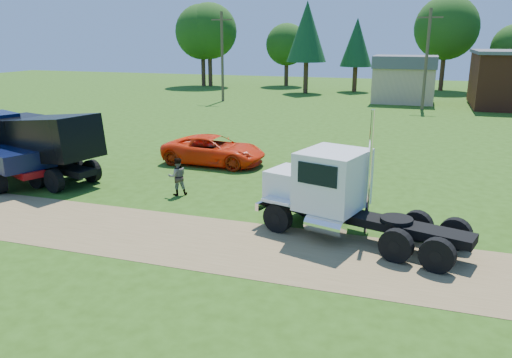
% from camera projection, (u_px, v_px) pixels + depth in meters
% --- Properties ---
extents(ground, '(140.00, 140.00, 0.00)m').
position_uv_depth(ground, '(219.00, 243.00, 16.39)').
color(ground, '#284910').
rests_on(ground, ground).
extents(dirt_track, '(120.00, 4.20, 0.01)m').
position_uv_depth(dirt_track, '(219.00, 243.00, 16.39)').
color(dirt_track, brown).
rests_on(dirt_track, ground).
extents(white_semi_tractor, '(7.25, 4.12, 4.29)m').
position_uv_depth(white_semi_tractor, '(334.00, 193.00, 16.86)').
color(white_semi_tractor, black).
rests_on(white_semi_tractor, ground).
extents(black_dump_truck, '(7.75, 4.11, 3.29)m').
position_uv_depth(black_dump_truck, '(38.00, 142.00, 23.36)').
color(black_dump_truck, black).
rests_on(black_dump_truck, ground).
extents(orange_pickup, '(5.52, 2.67, 1.52)m').
position_uv_depth(orange_pickup, '(214.00, 150.00, 26.43)').
color(orange_pickup, '#F2310B').
rests_on(orange_pickup, ground).
extents(spectator_b, '(1.00, 0.95, 1.63)m').
position_uv_depth(spectator_b, '(178.00, 177.00, 21.21)').
color(spectator_b, '#999999').
rests_on(spectator_b, ground).
extents(tan_shed, '(6.20, 5.40, 4.70)m').
position_uv_depth(tan_shed, '(404.00, 78.00, 51.02)').
color(tan_shed, tan).
rests_on(tan_shed, ground).
extents(utility_poles, '(42.20, 0.28, 9.00)m').
position_uv_depth(utility_poles, '(427.00, 58.00, 45.22)').
color(utility_poles, brown).
rests_on(utility_poles, ground).
extents(tree_row, '(58.98, 14.58, 11.68)m').
position_uv_depth(tree_row, '(393.00, 33.00, 60.48)').
color(tree_row, '#3B2818').
rests_on(tree_row, ground).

